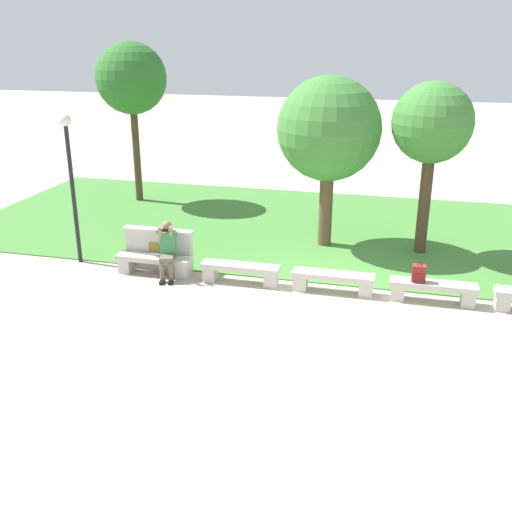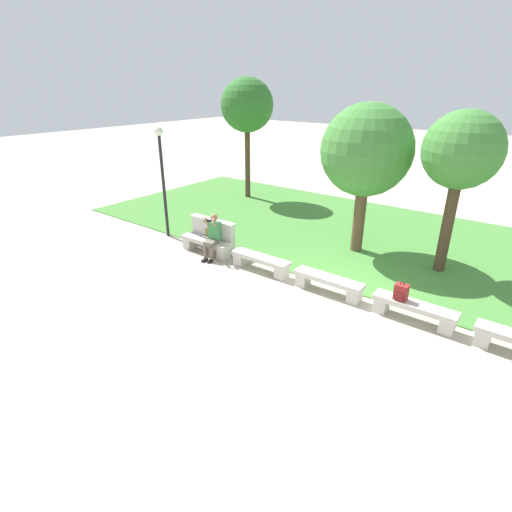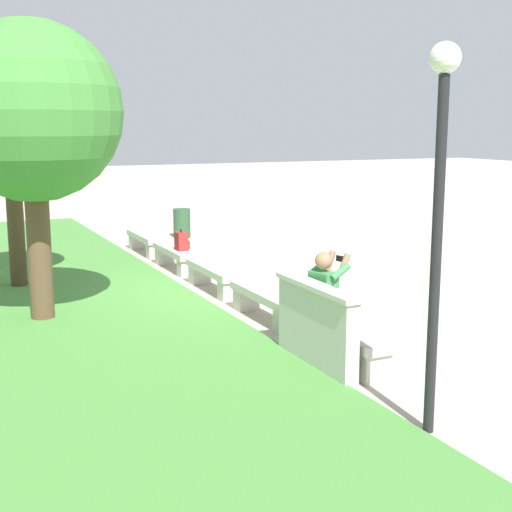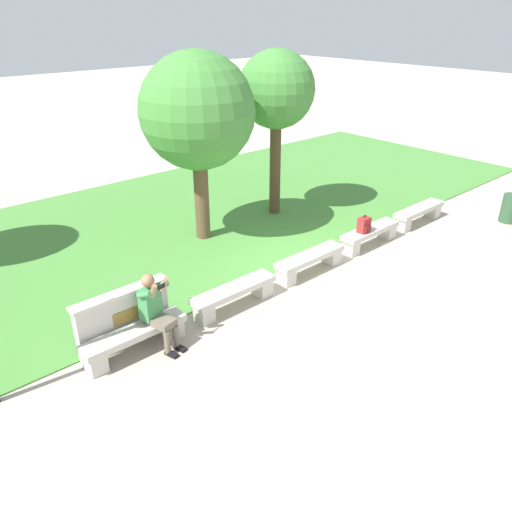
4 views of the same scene
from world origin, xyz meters
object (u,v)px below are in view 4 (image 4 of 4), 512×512
bench_far (370,234)px  backpack (364,225)px  bench_main (135,337)px  bench_end (419,213)px  tree_left_background (276,92)px  bench_mid (310,261)px  tree_behind_wall (197,113)px  person_photographer (156,308)px  trash_bin (510,208)px  bench_near (234,294)px

bench_far → backpack: size_ratio=4.17×
bench_main → bench_end: 8.37m
tree_left_background → bench_far: bearing=-85.4°
bench_mid → tree_behind_wall: tree_behind_wall is taller
bench_end → tree_left_background: tree_left_background is taller
bench_main → bench_mid: 4.18m
bench_mid → bench_far: (2.09, 0.00, 0.00)m
tree_left_background → person_photographer: bearing=-151.0°
person_photographer → trash_bin: size_ratio=1.76×
bench_far → tree_left_background: (-0.25, 3.05, 2.95)m
bench_mid → trash_bin: trash_bin is taller
bench_far → bench_mid: bearing=180.0°
bench_near → bench_far: (4.18, 0.00, 0.00)m
person_photographer → tree_left_background: size_ratio=0.31×
backpack → tree_left_background: 4.05m
bench_main → tree_behind_wall: 5.42m
backpack → trash_bin: 4.56m
bench_far → bench_near: bearing=180.0°
bench_end → tree_left_background: (-2.34, 3.05, 2.95)m
bench_mid → bench_end: bearing=0.0°
bench_mid → bench_far: bearing=0.0°
bench_mid → tree_behind_wall: 4.12m
bench_end → tree_left_background: bearing=127.4°
bench_far → tree_behind_wall: bearing=132.0°
bench_mid → bench_end: size_ratio=1.00×
bench_mid → person_photographer: (-3.80, -0.07, 0.44)m
bench_main → bench_far: bearing=0.0°
bench_mid → tree_behind_wall: (-0.62, 3.01, 2.75)m
backpack → bench_near: bearing=179.5°
person_photographer → bench_main: bearing=169.0°
person_photographer → bench_end: bearing=0.5°
bench_mid → tree_left_background: tree_left_background is taller
bench_far → trash_bin: trash_bin is taller
bench_far → trash_bin: bearing=-21.0°
tree_left_background → trash_bin: bearing=-47.3°
bench_end → trash_bin: bearing=-38.9°
backpack → tree_left_background: (0.07, 3.09, 2.62)m
tree_behind_wall → tree_left_background: tree_behind_wall is taller
bench_end → trash_bin: (1.90, -1.53, 0.08)m
tree_left_background → tree_behind_wall: bearing=-179.0°
bench_main → bench_near: (2.09, 0.00, 0.00)m
bench_near → trash_bin: trash_bin is taller
bench_main → bench_near: bearing=0.0°
bench_far → bench_main: bearing=180.0°
bench_end → tree_left_background: 4.84m
bench_near → bench_mid: size_ratio=1.00×
tree_behind_wall → bench_near: bearing=-116.1°
bench_main → trash_bin: trash_bin is taller
bench_mid → tree_left_background: size_ratio=0.42×
person_photographer → tree_left_background: (5.64, 3.13, 2.51)m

